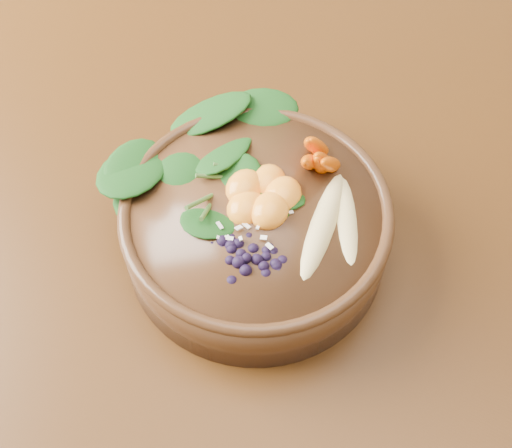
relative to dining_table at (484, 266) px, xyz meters
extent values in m
plane|color=#381E0F|center=(0.00, 0.00, -0.66)|extent=(4.00, 4.00, 0.00)
cylinder|color=#331C0C|center=(-0.72, 0.37, -0.30)|extent=(0.07, 0.07, 0.71)
cube|color=#43260E|center=(0.00, 0.00, 0.07)|extent=(1.60, 0.90, 0.04)
cylinder|color=#4D2E18|center=(-0.21, -0.15, 0.13)|extent=(0.30, 0.30, 0.07)
ellipsoid|color=#E0CC84|center=(-0.13, -0.12, 0.17)|extent=(0.08, 0.12, 0.02)
ellipsoid|color=#E0CC84|center=(-0.15, -0.13, 0.17)|extent=(0.04, 0.13, 0.02)
camera|label=1|loc=(-0.05, -0.47, 0.68)|focal=50.00mm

